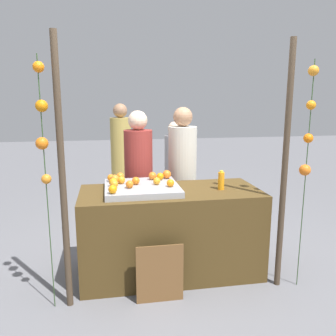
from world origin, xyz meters
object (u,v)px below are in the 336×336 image
(orange_0, at_px, (157,181))
(juice_bottle, at_px, (221,181))
(stall_counter, at_px, (171,232))
(vendor_left, at_px, (139,186))
(chalkboard_sign, at_px, (160,274))
(vendor_right, at_px, (182,182))
(orange_1, at_px, (115,179))

(orange_0, relative_size, juice_bottle, 0.37)
(stall_counter, distance_m, vendor_left, 0.80)
(stall_counter, relative_size, vendor_left, 1.09)
(chalkboard_sign, relative_size, vendor_right, 0.32)
(chalkboard_sign, bearing_deg, orange_1, 118.20)
(orange_1, relative_size, vendor_left, 0.05)
(orange_0, distance_m, vendor_right, 0.81)
(orange_1, distance_m, vendor_right, 1.01)
(orange_0, xyz_separation_m, vendor_left, (-0.12, 0.66, -0.21))
(orange_0, distance_m, juice_bottle, 0.65)
(stall_counter, height_order, chalkboard_sign, stall_counter)
(juice_bottle, relative_size, vendor_left, 0.12)
(orange_1, xyz_separation_m, juice_bottle, (1.06, -0.19, -0.01))
(orange_0, bearing_deg, chalkboard_sign, -95.84)
(juice_bottle, distance_m, chalkboard_sign, 1.11)
(orange_0, height_order, juice_bottle, juice_bottle)
(vendor_right, bearing_deg, orange_1, -146.39)
(orange_0, xyz_separation_m, vendor_right, (0.41, 0.67, -0.19))
(stall_counter, distance_m, chalkboard_sign, 0.59)
(orange_1, bearing_deg, vendor_right, 33.61)
(orange_1, relative_size, vendor_right, 0.05)
(orange_1, height_order, vendor_left, vendor_left)
(stall_counter, bearing_deg, vendor_right, 68.45)
(stall_counter, relative_size, orange_1, 19.91)
(vendor_left, bearing_deg, orange_0, -79.37)
(juice_bottle, bearing_deg, chalkboard_sign, -146.09)
(stall_counter, distance_m, orange_0, 0.56)
(stall_counter, bearing_deg, orange_1, 165.28)
(vendor_left, bearing_deg, juice_bottle, -43.41)
(chalkboard_sign, bearing_deg, orange_0, 84.16)
(chalkboard_sign, bearing_deg, stall_counter, 69.81)
(vendor_right, bearing_deg, vendor_left, -178.80)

